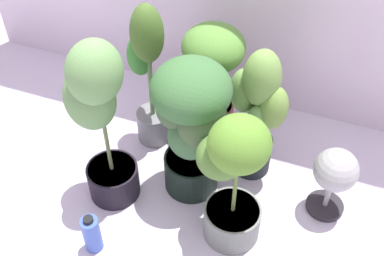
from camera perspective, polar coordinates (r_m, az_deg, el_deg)
ground_plane at (r=2.40m, az=-1.84°, el=-8.36°), size 8.00×8.00×0.00m
potted_plant_back_right at (r=2.27m, az=7.75°, el=2.06°), size 0.33×0.26×0.73m
potted_plant_back_left at (r=2.40m, az=-5.24°, el=6.64°), size 0.24×0.23×0.83m
potted_plant_center at (r=2.12m, az=-0.06°, el=1.08°), size 0.49×0.49×0.75m
potted_plant_front_right at (r=2.00m, az=4.81°, el=-5.73°), size 0.38×0.35×0.71m
potted_plant_back_center at (r=2.49m, az=2.24°, el=7.02°), size 0.41×0.40×0.66m
potted_plant_front_left at (r=2.11m, az=-10.98°, el=1.46°), size 0.35×0.31×0.89m
floor_fan at (r=2.26m, az=16.57°, el=-5.20°), size 0.28×0.28×0.38m
nutrient_bottle at (r=2.21m, az=-11.79°, el=-12.16°), size 0.08×0.08×0.22m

